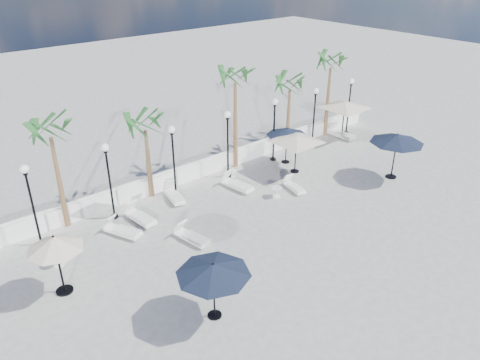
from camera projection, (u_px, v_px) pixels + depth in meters
ground at (314, 223)px, 22.09m from camera, size 100.00×100.00×0.00m
balustrade at (217, 163)px, 27.01m from camera, size 26.00×0.30×1.01m
lamppost_0 at (30, 194)px, 19.40m from camera, size 0.36×0.36×3.84m
lamppost_1 at (108, 171)px, 21.40m from camera, size 0.36×0.36×3.84m
lamppost_2 at (173, 151)px, 23.41m from camera, size 0.36×0.36×3.84m
lamppost_3 at (228, 135)px, 25.41m from camera, size 0.36×0.36×3.84m
lamppost_4 at (274, 121)px, 27.41m from camera, size 0.36×0.36×3.84m
lamppost_5 at (315, 109)px, 29.42m from camera, size 0.36×0.36×3.84m
lamppost_6 at (350, 98)px, 31.42m from camera, size 0.36×0.36×3.84m
palm_0 at (50, 135)px, 19.88m from camera, size 2.60×2.60×5.50m
palm_1 at (145, 128)px, 22.81m from camera, size 2.60×2.60×4.70m
palm_2 at (235, 81)px, 25.46m from camera, size 2.60×2.60×6.10m
palm_3 at (290, 88)px, 28.45m from camera, size 2.60×2.60×4.90m
palm_4 at (331, 66)px, 30.21m from camera, size 2.60×2.60×5.70m
lounger_0 at (192, 236)px, 20.68m from camera, size 0.90×1.90×0.69m
lounger_1 at (123, 230)px, 21.11m from camera, size 1.30×1.95×0.70m
lounger_2 at (140, 216)px, 22.15m from camera, size 0.82×1.99×0.72m
lounger_3 at (294, 186)px, 24.97m from camera, size 0.85×1.68×0.60m
lounger_4 at (174, 195)px, 24.06m from camera, size 1.01×1.98×0.71m
lounger_5 at (237, 184)px, 25.12m from camera, size 0.90×2.06×0.75m
lounger_6 at (341, 134)px, 31.71m from camera, size 0.69×2.08×0.78m
side_table_0 at (58, 258)px, 19.05m from camera, size 0.59×0.59×0.57m
side_table_1 at (276, 191)px, 24.24m from camera, size 0.55×0.55×0.54m
side_table_2 at (233, 173)px, 26.26m from camera, size 0.46×0.46×0.44m
parasol_navy_left at (213, 269)px, 15.66m from camera, size 2.62×2.62×2.31m
parasol_navy_mid at (287, 132)px, 27.35m from camera, size 2.46×2.46×2.21m
parasol_navy_right at (397, 139)px, 25.38m from camera, size 2.94×2.94×2.64m
parasol_cream_sq_a at (297, 136)px, 26.07m from camera, size 4.82×4.82×2.37m
parasol_cream_sq_b at (345, 102)px, 30.74m from camera, size 5.32×5.32×2.67m
parasol_cream_small at (55, 244)px, 16.76m from camera, size 2.07×2.07×2.54m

